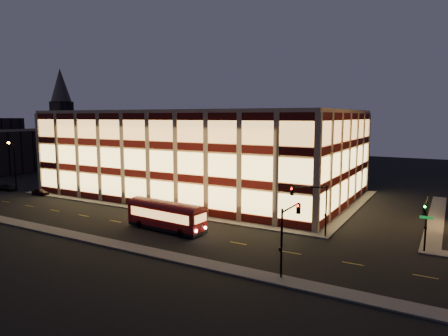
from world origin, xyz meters
The scene contains 16 objects.
ground centered at (0.00, 0.00, 0.00)m, with size 200.00×200.00×0.00m, color black.
sidewalk_office_south centered at (-3.00, 1.00, 0.07)m, with size 54.00×2.00×0.15m, color #514F4C.
sidewalk_office_east centered at (23.00, 17.00, 0.07)m, with size 2.00×30.00×0.15m, color #514F4C.
sidewalk_tower_west centered at (34.00, 17.00, 0.07)m, with size 2.00×30.00×0.15m, color #514F4C.
sidewalk_near centered at (0.00, -13.00, 0.07)m, with size 100.00×2.00×0.15m, color #514F4C.
office_building centered at (-2.91, 16.91, 7.25)m, with size 50.45×30.45×14.50m.
bg_building_a centered at (-62.00, 18.00, 5.00)m, with size 18.00×28.00×10.00m, color #2D2621.
church_tower centered at (-70.00, 40.00, 9.00)m, with size 5.00×5.00×18.00m, color #2D2621.
church_spire centered at (-70.00, 40.00, 23.00)m, with size 6.00×6.00×10.00m, color #4C473F.
traffic_signal_far centered at (22.21, 0.24, 4.11)m, with size 3.79×1.87×6.00m.
traffic_signal_right centered at (33.50, -0.62, 4.10)m, with size 1.20×4.37×6.00m.
traffic_signal_near centered at (23.50, -11.03, 4.13)m, with size 0.32×4.45×6.00m.
street_lamp_a centered at (-34.00, 0.82, 5.47)m, with size 0.44×1.22×9.02m.
trolley_bus centered at (6.14, -5.79, 1.95)m, with size 10.56×3.46×3.52m.
parked_car_0 centered at (-26.00, 0.23, 0.57)m, with size 1.34×3.32×1.13m, color black.
parked_car_2 centered at (-35.13, -0.02, 0.55)m, with size 1.81×3.93×1.09m, color black.
Camera 1 is at (35.32, -42.64, 13.55)m, focal length 32.00 mm.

